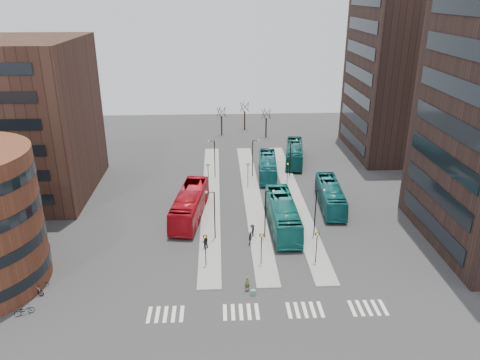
{
  "coord_description": "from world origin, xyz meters",
  "views": [
    {
      "loc": [
        -2.88,
        -31.72,
        27.72
      ],
      "look_at": [
        -0.08,
        24.47,
        5.0
      ],
      "focal_mm": 35.0,
      "sensor_mm": 36.0,
      "label": 1
    }
  ],
  "objects_px": {
    "bicycle_near": "(24,310)",
    "bicycle_mid": "(35,290)",
    "teal_bus_b": "(268,167)",
    "teal_bus_d": "(294,153)",
    "teal_bus_c": "(330,196)",
    "commuter_b": "(250,238)",
    "red_bus": "(190,204)",
    "suitcase": "(253,292)",
    "traveller": "(247,284)",
    "commuter_a": "(205,242)",
    "teal_bus_a": "(283,214)",
    "commuter_c": "(252,231)",
    "bicycle_far": "(41,283)"
  },
  "relations": [
    {
      "from": "teal_bus_c",
      "to": "red_bus",
      "type": "bearing_deg",
      "value": -169.07
    },
    {
      "from": "suitcase",
      "to": "traveller",
      "type": "height_order",
      "value": "traveller"
    },
    {
      "from": "teal_bus_c",
      "to": "bicycle_mid",
      "type": "bearing_deg",
      "value": -146.58
    },
    {
      "from": "traveller",
      "to": "commuter_a",
      "type": "relative_size",
      "value": 0.88
    },
    {
      "from": "teal_bus_a",
      "to": "traveller",
      "type": "bearing_deg",
      "value": -111.9
    },
    {
      "from": "red_bus",
      "to": "teal_bus_b",
      "type": "height_order",
      "value": "red_bus"
    },
    {
      "from": "commuter_c",
      "to": "bicycle_near",
      "type": "bearing_deg",
      "value": -33.84
    },
    {
      "from": "traveller",
      "to": "commuter_c",
      "type": "bearing_deg",
      "value": 65.08
    },
    {
      "from": "commuter_c",
      "to": "bicycle_mid",
      "type": "relative_size",
      "value": 0.85
    },
    {
      "from": "bicycle_near",
      "to": "bicycle_far",
      "type": "distance_m",
      "value": 4.39
    },
    {
      "from": "red_bus",
      "to": "commuter_b",
      "type": "distance_m",
      "value": 10.72
    },
    {
      "from": "commuter_a",
      "to": "commuter_c",
      "type": "xyz_separation_m",
      "value": [
        5.68,
        2.67,
        -0.1
      ]
    },
    {
      "from": "teal_bus_a",
      "to": "commuter_c",
      "type": "xyz_separation_m",
      "value": [
        -3.96,
        -2.2,
        -1.04
      ]
    },
    {
      "from": "suitcase",
      "to": "teal_bus_a",
      "type": "xyz_separation_m",
      "value": [
        4.76,
        14.04,
        1.55
      ]
    },
    {
      "from": "suitcase",
      "to": "bicycle_mid",
      "type": "xyz_separation_m",
      "value": [
        -21.32,
        1.04,
        0.28
      ]
    },
    {
      "from": "commuter_a",
      "to": "traveller",
      "type": "bearing_deg",
      "value": 108.14
    },
    {
      "from": "bicycle_near",
      "to": "commuter_c",
      "type": "bearing_deg",
      "value": -83.05
    },
    {
      "from": "teal_bus_b",
      "to": "commuter_b",
      "type": "relative_size",
      "value": 7.12
    },
    {
      "from": "teal_bus_d",
      "to": "teal_bus_c",
      "type": "bearing_deg",
      "value": -74.24
    },
    {
      "from": "teal_bus_b",
      "to": "commuter_a",
      "type": "height_order",
      "value": "teal_bus_b"
    },
    {
      "from": "teal_bus_d",
      "to": "bicycle_far",
      "type": "bearing_deg",
      "value": -122.21
    },
    {
      "from": "bicycle_near",
      "to": "bicycle_mid",
      "type": "bearing_deg",
      "value": -24.93
    },
    {
      "from": "teal_bus_c",
      "to": "bicycle_far",
      "type": "height_order",
      "value": "teal_bus_c"
    },
    {
      "from": "traveller",
      "to": "bicycle_near",
      "type": "height_order",
      "value": "traveller"
    },
    {
      "from": "red_bus",
      "to": "suitcase",
      "type": "bearing_deg",
      "value": -60.3
    },
    {
      "from": "commuter_a",
      "to": "bicycle_mid",
      "type": "xyz_separation_m",
      "value": [
        -16.44,
        -8.12,
        -0.34
      ]
    },
    {
      "from": "traveller",
      "to": "bicycle_mid",
      "type": "height_order",
      "value": "traveller"
    },
    {
      "from": "commuter_c",
      "to": "bicycle_far",
      "type": "distance_m",
      "value": 24.03
    },
    {
      "from": "suitcase",
      "to": "teal_bus_d",
      "type": "height_order",
      "value": "teal_bus_d"
    },
    {
      "from": "red_bus",
      "to": "traveller",
      "type": "distance_m",
      "value": 18.07
    },
    {
      "from": "teal_bus_a",
      "to": "teal_bus_b",
      "type": "relative_size",
      "value": 1.17
    },
    {
      "from": "teal_bus_b",
      "to": "commuter_c",
      "type": "height_order",
      "value": "teal_bus_b"
    },
    {
      "from": "red_bus",
      "to": "teal_bus_c",
      "type": "height_order",
      "value": "red_bus"
    },
    {
      "from": "teal_bus_a",
      "to": "teal_bus_c",
      "type": "relative_size",
      "value": 1.13
    },
    {
      "from": "teal_bus_c",
      "to": "commuter_b",
      "type": "distance_m",
      "value": 15.43
    },
    {
      "from": "commuter_a",
      "to": "bicycle_near",
      "type": "xyz_separation_m",
      "value": [
        -16.44,
        -11.09,
        -0.44
      ]
    },
    {
      "from": "teal_bus_a",
      "to": "teal_bus_d",
      "type": "distance_m",
      "value": 24.66
    },
    {
      "from": "commuter_a",
      "to": "bicycle_far",
      "type": "xyz_separation_m",
      "value": [
        -16.44,
        -6.7,
        -0.49
      ]
    },
    {
      "from": "suitcase",
      "to": "teal_bus_b",
      "type": "xyz_separation_m",
      "value": [
        4.77,
        31.95,
        1.29
      ]
    },
    {
      "from": "teal_bus_a",
      "to": "bicycle_near",
      "type": "height_order",
      "value": "teal_bus_a"
    },
    {
      "from": "commuter_c",
      "to": "bicycle_far",
      "type": "relative_size",
      "value": 1.02
    },
    {
      "from": "teal_bus_d",
      "to": "bicycle_near",
      "type": "relative_size",
      "value": 6.73
    },
    {
      "from": "commuter_b",
      "to": "commuter_c",
      "type": "distance_m",
      "value": 1.96
    },
    {
      "from": "bicycle_near",
      "to": "bicycle_far",
      "type": "bearing_deg",
      "value": -24.93
    },
    {
      "from": "commuter_b",
      "to": "suitcase",
      "type": "bearing_deg",
      "value": -178.87
    },
    {
      "from": "suitcase",
      "to": "teal_bus_a",
      "type": "height_order",
      "value": "teal_bus_a"
    },
    {
      "from": "teal_bus_d",
      "to": "commuter_b",
      "type": "height_order",
      "value": "teal_bus_d"
    },
    {
      "from": "commuter_c",
      "to": "bicycle_far",
      "type": "height_order",
      "value": "commuter_c"
    },
    {
      "from": "red_bus",
      "to": "commuter_b",
      "type": "relative_size",
      "value": 8.36
    },
    {
      "from": "teal_bus_b",
      "to": "teal_bus_d",
      "type": "bearing_deg",
      "value": 54.1
    }
  ]
}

